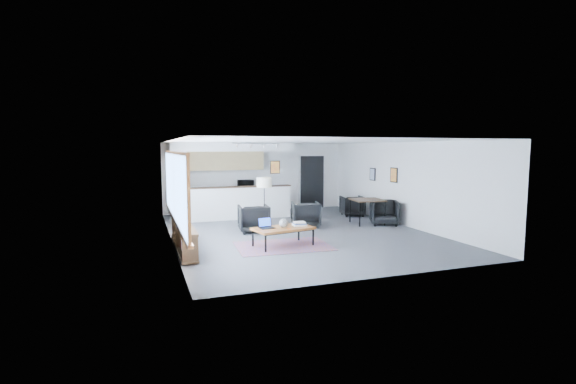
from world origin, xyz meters
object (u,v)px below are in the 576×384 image
object	(u,v)px
floor_lamp	(264,184)
dining_chair_far	(352,206)
ceramic_pot	(284,223)
dining_table	(367,201)
coffee_table	(283,229)
microwave	(246,183)
armchair_left	(254,217)
book_stack	(300,224)
dining_chair_near	(384,213)
armchair_right	(306,213)
laptop	(266,225)

from	to	relation	value
floor_lamp	dining_chair_far	world-z (taller)	floor_lamp
ceramic_pot	dining_table	bearing A→B (deg)	30.19
coffee_table	dining_table	distance (m)	4.08
floor_lamp	dining_chair_far	bearing A→B (deg)	20.83
dining_table	microwave	distance (m)	4.79
armchair_left	dining_chair_far	distance (m)	4.39
book_stack	dining_table	distance (m)	3.64
dining_chair_near	dining_table	bearing A→B (deg)	166.24
dining_chair_far	armchair_right	bearing A→B (deg)	41.81
floor_lamp	dining_chair_near	size ratio (longest dim) A/B	2.14
dining_table	dining_chair_near	world-z (taller)	dining_table
microwave	coffee_table	bearing A→B (deg)	-99.16
armchair_left	dining_chair_near	distance (m)	4.19
ceramic_pot	laptop	bearing A→B (deg)	163.78
armchair_right	laptop	bearing A→B (deg)	61.02
armchair_right	dining_table	world-z (taller)	armchair_right
laptop	microwave	bearing A→B (deg)	72.06
book_stack	dining_chair_far	distance (m)	4.90
ceramic_pot	floor_lamp	bearing A→B (deg)	85.81
coffee_table	armchair_left	distance (m)	1.98
laptop	floor_lamp	xyz separation A→B (m)	(0.58, 2.11, 0.80)
armchair_left	armchair_right	bearing A→B (deg)	-165.33
dining_chair_far	microwave	xyz separation A→B (m)	(-3.40, 2.06, 0.78)
floor_lamp	microwave	distance (m)	3.48
armchair_right	microwave	xyz separation A→B (m)	(-1.04, 3.46, 0.69)
dining_chair_near	microwave	xyz separation A→B (m)	(-3.50, 3.98, 0.75)
dining_table	armchair_left	bearing A→B (deg)	-179.16
ceramic_pot	book_stack	bearing A→B (deg)	13.03
laptop	book_stack	bearing A→B (deg)	-10.15
book_stack	dining_table	size ratio (longest dim) A/B	0.35
floor_lamp	dining_table	size ratio (longest dim) A/B	1.49
laptop	floor_lamp	size ratio (longest dim) A/B	0.25
coffee_table	armchair_left	bearing A→B (deg)	85.09
coffee_table	dining_chair_far	world-z (taller)	dining_chair_far
dining_table	dining_chair_near	xyz separation A→B (m)	(0.42, -0.33, -0.36)
laptop	dining_table	bearing A→B (deg)	16.97
dining_chair_near	laptop	bearing A→B (deg)	-135.55
armchair_left	armchair_right	world-z (taller)	armchair_left
laptop	book_stack	distance (m)	0.88
armchair_left	floor_lamp	bearing A→B (deg)	-142.13
coffee_table	dining_chair_near	xyz separation A→B (m)	(3.95, 1.69, -0.07)
armchair_right	floor_lamp	size ratio (longest dim) A/B	0.55
dining_chair_near	ceramic_pot	bearing A→B (deg)	-132.10
laptop	dining_table	size ratio (longest dim) A/B	0.37
book_stack	armchair_right	xyz separation A→B (m)	(1.03, 2.14, -0.10)
laptop	ceramic_pot	size ratio (longest dim) A/B	1.73
dining_chair_far	laptop	bearing A→B (deg)	50.67
laptop	floor_lamp	distance (m)	2.34
coffee_table	armchair_left	xyz separation A→B (m)	(-0.23, 1.97, -0.00)
laptop	microwave	size ratio (longest dim) A/B	0.71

